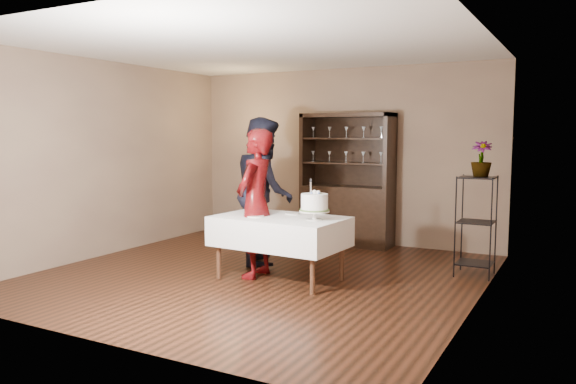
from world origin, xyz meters
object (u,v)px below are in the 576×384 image
object	(u,v)px
cake_table	(280,232)
woman	(256,203)
man	(265,191)
cake	(314,204)
potted_plant	(481,159)
plant_etagere	(476,222)
china_hutch	(347,201)

from	to	relation	value
cake_table	woman	world-z (taller)	woman
man	cake	xyz separation A→B (m)	(1.06, -0.71, -0.03)
woman	potted_plant	xyz separation A→B (m)	(2.32, 1.32, 0.52)
plant_etagere	woman	xyz separation A→B (m)	(-2.29, -1.27, 0.23)
china_hutch	potted_plant	world-z (taller)	china_hutch
china_hutch	woman	bearing A→B (deg)	-95.17
plant_etagere	man	size ratio (longest dim) A/B	0.63
plant_etagere	potted_plant	bearing A→B (deg)	61.58
plant_etagere	woman	world-z (taller)	woman
plant_etagere	china_hutch	bearing A→B (deg)	153.17
cake	cake_table	bearing A→B (deg)	175.06
man	potted_plant	size ratio (longest dim) A/B	4.52
cake	potted_plant	distance (m)	2.10
cake_table	cake	size ratio (longest dim) A/B	3.31
cake	potted_plant	xyz separation A→B (m)	(1.53, 1.35, 0.47)
plant_etagere	woman	bearing A→B (deg)	-150.90
china_hutch	cake	xyz separation A→B (m)	(0.57, -2.36, 0.26)
cake_table	cake	world-z (taller)	cake
china_hutch	cake_table	world-z (taller)	china_hutch
china_hutch	woman	distance (m)	2.35
cake_table	woman	bearing A→B (deg)	-178.07
china_hutch	cake	size ratio (longest dim) A/B	4.31
china_hutch	cake	world-z (taller)	china_hutch
china_hutch	potted_plant	distance (m)	2.45
china_hutch	plant_etagere	distance (m)	2.33
cake_table	man	distance (m)	0.98
plant_etagere	man	xyz separation A→B (m)	(-2.57, -0.59, 0.30)
woman	man	world-z (taller)	man
cake	man	bearing A→B (deg)	146.24
woman	man	distance (m)	0.74
cake_table	man	xyz separation A→B (m)	(-0.60, 0.67, 0.39)
plant_etagere	cake	distance (m)	2.01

